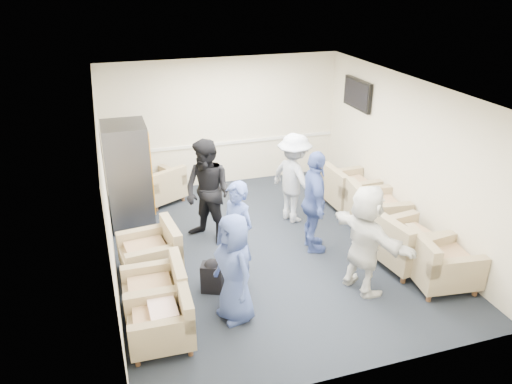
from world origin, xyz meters
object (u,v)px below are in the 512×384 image
object	(u,v)px
armchair_corner	(161,187)
armchair_left_mid	(159,293)
person_mid_left	(237,236)
person_back_left	(208,192)
person_front_right	(365,240)
armchair_right_far	(348,190)
armchair_right_near	(438,264)
person_front_left	(234,268)
person_back_right	(294,178)
person_mid_right	(314,202)
armchair_left_far	(154,254)
armchair_right_midfar	(374,211)
armchair_left_near	(164,322)
armchair_right_midnear	(405,245)
vending_machine	(129,175)

from	to	relation	value
armchair_corner	armchair_left_mid	bearing A→B (deg)	53.87
person_mid_left	person_back_left	size ratio (longest dim) A/B	0.91
person_mid_left	person_front_right	world-z (taller)	person_front_right
armchair_right_far	person_mid_left	world-z (taller)	person_mid_left
armchair_right_far	person_back_left	world-z (taller)	person_back_left
armchair_right_near	person_front_left	xyz separation A→B (m)	(-3.05, 0.18, 0.41)
armchair_left_mid	person_back_right	bearing A→B (deg)	127.54
person_mid_right	armchair_left_far	bearing A→B (deg)	100.29
armchair_right_midfar	person_mid_right	distance (m)	1.43
armchair_left_near	armchair_right_near	distance (m)	4.02
person_back_right	person_front_right	bearing A→B (deg)	162.21
armchair_right_midnear	person_mid_left	xyz separation A→B (m)	(-2.64, 0.30, 0.45)
armchair_left_far	armchair_right_midfar	bearing A→B (deg)	86.75
person_back_left	person_mid_right	size ratio (longest dim) A/B	1.04
armchair_left_mid	person_front_left	bearing A→B (deg)	69.43
armchair_left_far	person_mid_right	distance (m)	2.66
person_front_left	person_back_right	distance (m)	3.01
armchair_left_mid	person_mid_right	distance (m)	2.88
person_back_right	person_mid_right	bearing A→B (deg)	154.41
armchair_right_far	person_back_left	xyz separation A→B (m)	(-2.87, -0.47, 0.55)
armchair_corner	person_back_left	size ratio (longest dim) A/B	0.60
armchair_left_near	person_back_left	size ratio (longest dim) A/B	0.45
person_mid_left	person_front_left	bearing A→B (deg)	-46.20
person_mid_left	person_back_right	world-z (taller)	person_back_right
person_front_left	person_back_left	xyz separation A→B (m)	(0.13, 2.15, 0.14)
person_back_left	person_front_right	xyz separation A→B (m)	(1.80, -2.09, -0.08)
armchair_left_mid	vending_machine	distance (m)	2.90
armchair_left_near	person_front_right	size ratio (longest dim) A/B	0.49
armchair_left_near	person_front_left	xyz separation A→B (m)	(0.97, 0.23, 0.45)
armchair_left_near	armchair_left_mid	xyz separation A→B (m)	(0.01, 0.61, 0.01)
armchair_left_near	armchair_right_midnear	size ratio (longest dim) A/B	0.77
vending_machine	person_mid_left	size ratio (longest dim) A/B	1.15
armchair_right_near	person_front_right	xyz separation A→B (m)	(-1.12, 0.24, 0.47)
armchair_left_mid	person_back_right	world-z (taller)	person_back_right
armchair_right_near	armchair_corner	distance (m)	5.41
armchair_right_midfar	person_front_right	world-z (taller)	person_front_right
person_mid_left	person_back_left	xyz separation A→B (m)	(-0.11, 1.43, 0.08)
person_back_right	person_mid_left	bearing A→B (deg)	116.33
person_front_right	armchair_corner	bearing A→B (deg)	16.42
armchair_left_near	person_mid_right	distance (m)	3.14
armchair_left_far	person_back_left	distance (m)	1.40
vending_machine	person_front_right	bearing A→B (deg)	-46.29
person_mid_left	armchair_left_mid	bearing A→B (deg)	-102.07
armchair_right_far	person_mid_left	distance (m)	3.39
armchair_left_mid	armchair_right_far	distance (m)	4.55
armchair_left_far	person_front_right	world-z (taller)	person_front_right
vending_machine	person_mid_right	xyz separation A→B (m)	(2.78, -1.88, -0.08)
armchair_right_midnear	person_back_left	distance (m)	3.29
armchair_left_near	person_mid_right	bearing A→B (deg)	121.84
armchair_right_near	person_mid_right	xyz separation A→B (m)	(-1.35, 1.51, 0.51)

